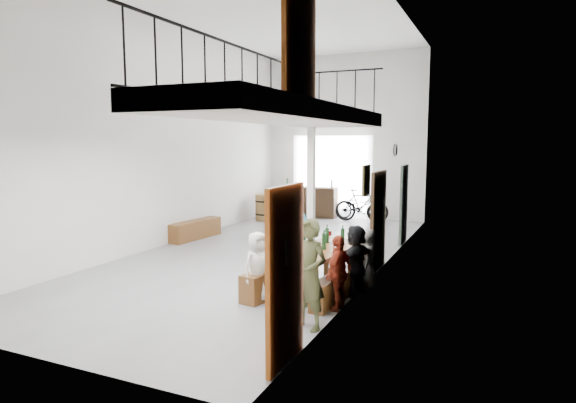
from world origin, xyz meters
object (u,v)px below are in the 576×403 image
at_px(bench_inner, 282,277).
at_px(host_standing, 309,274).
at_px(tasting_table, 322,253).
at_px(serving_counter, 309,202).
at_px(oak_barrel, 264,207).
at_px(side_bench, 195,230).
at_px(bicycle_near, 359,206).

distance_m(bench_inner, host_standing, 1.88).
relative_size(tasting_table, serving_counter, 1.07).
bearing_deg(host_standing, oak_barrel, 137.51).
relative_size(tasting_table, side_bench, 1.20).
distance_m(host_standing, bicycle_near, 9.59).
height_order(bench_inner, oak_barrel, oak_barrel).
xyz_separation_m(serving_counter, host_standing, (3.68, -9.45, 0.25)).
bearing_deg(tasting_table, oak_barrel, 131.27).
bearing_deg(oak_barrel, tasting_table, -56.30).
bearing_deg(side_bench, tasting_table, -33.29).
bearing_deg(bench_inner, serving_counter, 117.64).
xyz_separation_m(tasting_table, side_bench, (-4.70, 3.09, -0.46)).
relative_size(tasting_table, bench_inner, 1.05).
relative_size(side_bench, serving_counter, 0.89).
relative_size(side_bench, bicycle_near, 1.00).
xyz_separation_m(host_standing, bicycle_near, (-1.87, 9.40, -0.31)).
distance_m(bench_inner, bicycle_near, 8.00).
bearing_deg(host_standing, bicycle_near, 118.39).
height_order(serving_counter, bicycle_near, serving_counter).
xyz_separation_m(side_bench, serving_counter, (1.38, 4.84, 0.27)).
distance_m(bench_inner, serving_counter, 8.42).
bearing_deg(bench_inner, tasting_table, 15.99).
bearing_deg(oak_barrel, bench_inner, -61.10).
distance_m(oak_barrel, host_standing, 9.40).
distance_m(side_bench, oak_barrel, 3.51).
bearing_deg(bench_inner, side_bench, 151.19).
bearing_deg(serving_counter, bicycle_near, -3.42).
distance_m(tasting_table, bench_inner, 0.86).
bearing_deg(side_bench, host_standing, -42.32).
relative_size(bench_inner, oak_barrel, 2.33).
bearing_deg(bench_inner, oak_barrel, 128.52).
distance_m(tasting_table, side_bench, 5.64).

